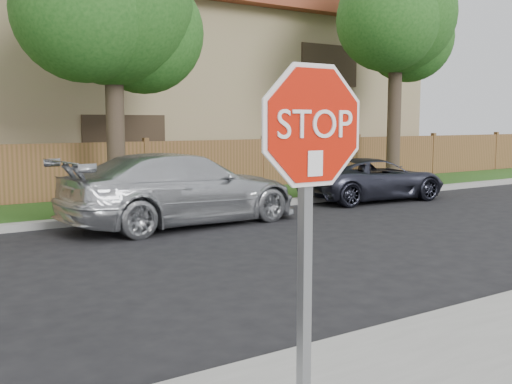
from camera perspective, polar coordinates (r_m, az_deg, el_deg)
ground at (r=5.47m, az=-1.12°, el=-16.66°), size 90.00×90.00×0.00m
far_curb at (r=12.85m, az=-21.07°, el=-3.07°), size 70.00×0.30×0.15m
grass_strip at (r=14.45m, az=-22.51°, el=-2.14°), size 70.00×3.00×0.12m
tree_mid at (r=15.00m, az=-13.30°, el=17.00°), size 4.80×3.90×7.35m
tree_right at (r=20.45m, az=13.58°, el=16.17°), size 4.80×3.90×8.20m
stop_sign at (r=3.55m, az=5.19°, el=1.15°), size 1.01×0.13×2.55m
sedan_right at (r=12.65m, az=-7.01°, el=0.31°), size 5.35×2.49×1.51m
sedan_far_right at (r=16.73m, az=11.07°, el=1.21°), size 4.33×2.26×1.16m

